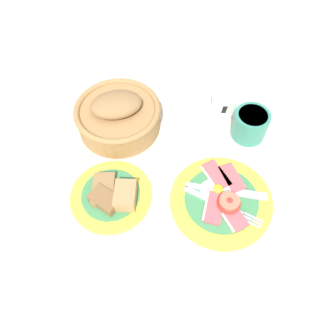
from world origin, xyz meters
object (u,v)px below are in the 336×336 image
at_px(teaspoon_by_saucer, 182,156).
at_px(sugar_cup, 250,124).
at_px(bread_plate, 112,195).
at_px(bread_basket, 118,115).
at_px(breakfast_plate, 222,200).
at_px(number_card, 224,107).

bearing_deg(teaspoon_by_saucer, sugar_cup, 98.56).
bearing_deg(sugar_cup, bread_plate, -146.57).
bearing_deg(bread_basket, breakfast_plate, -38.13).
relative_size(breakfast_plate, bread_plate, 1.25).
xyz_separation_m(sugar_cup, bread_basket, (-0.33, 0.00, 0.00)).
relative_size(breakfast_plate, number_card, 3.15).
bearing_deg(bread_plate, bread_basket, 93.71).
xyz_separation_m(bread_basket, teaspoon_by_saucer, (0.17, -0.09, -0.04)).
bearing_deg(teaspoon_by_saucer, breakfast_plate, 19.75).
height_order(bread_plate, bread_basket, bread_basket).
bearing_deg(number_card, breakfast_plate, -95.89).
height_order(bread_basket, number_card, bread_basket).
bearing_deg(breakfast_plate, bread_plate, -178.01).
relative_size(bread_basket, teaspoon_by_saucer, 1.15).
height_order(sugar_cup, number_card, same).
distance_m(sugar_cup, teaspoon_by_saucer, 0.19).
bearing_deg(bread_plate, number_card, 46.34).
bearing_deg(number_card, teaspoon_by_saucer, -129.60).
bearing_deg(bread_plate, teaspoon_by_saucer, 38.96).
height_order(breakfast_plate, number_card, number_card).
relative_size(number_card, teaspoon_by_saucer, 0.39).
height_order(breakfast_plate, teaspoon_by_saucer, breakfast_plate).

